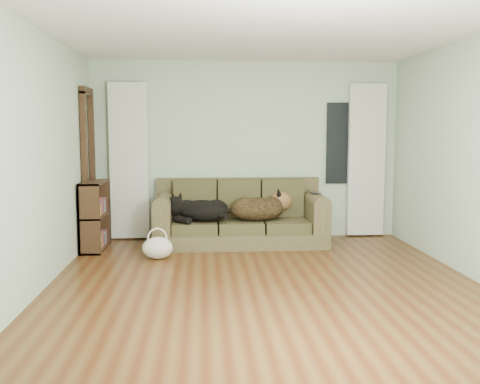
{
  "coord_description": "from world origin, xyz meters",
  "views": [
    {
      "loc": [
        -0.64,
        -5.39,
        1.6
      ],
      "look_at": [
        -0.15,
        1.6,
        0.78
      ],
      "focal_mm": 40.0,
      "sensor_mm": 36.0,
      "label": 1
    }
  ],
  "objects": [
    {
      "name": "tv_remote",
      "position": [
        0.91,
        1.83,
        0.73
      ],
      "size": [
        0.15,
        0.2,
        0.02
      ],
      "primitive_type": "cube",
      "rotation": [
        0.0,
        0.0,
        0.53
      ],
      "color": "black",
      "rests_on": "sofa"
    },
    {
      "name": "sofa",
      "position": [
        -0.12,
        1.97,
        0.45
      ],
      "size": [
        2.37,
        1.02,
        0.97
      ],
      "primitive_type": "cube",
      "color": "#33321E",
      "rests_on": "floor"
    },
    {
      "name": "dog_black_lab",
      "position": [
        -0.68,
        1.89,
        0.48
      ],
      "size": [
        0.84,
        0.71,
        0.3
      ],
      "primitive_type": "ellipsoid",
      "rotation": [
        0.0,
        0.0,
        -0.34
      ],
      "color": "black",
      "rests_on": "sofa"
    },
    {
      "name": "wall_right",
      "position": [
        2.25,
        0.0,
        1.3
      ],
      "size": [
        0.04,
        5.0,
        2.6
      ],
      "primitive_type": "cube",
      "color": "#A4BD9D",
      "rests_on": "ground"
    },
    {
      "name": "wall_back",
      "position": [
        0.0,
        2.5,
        1.3
      ],
      "size": [
        4.5,
        0.04,
        2.6
      ],
      "primitive_type": "cube",
      "color": "#A4BD9D",
      "rests_on": "ground"
    },
    {
      "name": "wall_left",
      "position": [
        -2.25,
        0.0,
        1.3
      ],
      "size": [
        0.04,
        5.0,
        2.6
      ],
      "primitive_type": "cube",
      "color": "#A4BD9D",
      "rests_on": "ground"
    },
    {
      "name": "bookshelf",
      "position": [
        -2.09,
        1.79,
        0.5
      ],
      "size": [
        0.33,
        0.75,
        0.92
      ],
      "primitive_type": "cube",
      "rotation": [
        0.0,
        0.0,
        -0.07
      ],
      "color": "black",
      "rests_on": "floor"
    },
    {
      "name": "tote_bag",
      "position": [
        -1.21,
        1.18,
        0.16
      ],
      "size": [
        0.4,
        0.33,
        0.28
      ],
      "primitive_type": "ellipsoid",
      "rotation": [
        0.0,
        0.0,
        0.08
      ],
      "color": "beige",
      "rests_on": "floor"
    },
    {
      "name": "dog_shepherd",
      "position": [
        0.15,
        1.94,
        0.49
      ],
      "size": [
        0.87,
        0.67,
        0.35
      ],
      "primitive_type": "ellipsoid",
      "rotation": [
        0.0,
        0.0,
        3.29
      ],
      "color": "black",
      "rests_on": "sofa"
    },
    {
      "name": "window_pane",
      "position": [
        1.45,
        2.47,
        1.4
      ],
      "size": [
        0.5,
        0.03,
        1.2
      ],
      "primitive_type": "cube",
      "color": "black",
      "rests_on": "wall_back"
    },
    {
      "name": "door_casing",
      "position": [
        -2.2,
        2.05,
        1.05
      ],
      "size": [
        0.07,
        0.6,
        2.1
      ],
      "primitive_type": "cube",
      "color": "black",
      "rests_on": "ground"
    },
    {
      "name": "floor",
      "position": [
        0.0,
        0.0,
        0.0
      ],
      "size": [
        5.0,
        5.0,
        0.0
      ],
      "primitive_type": "plane",
      "color": "#4A230E",
      "rests_on": "ground"
    },
    {
      "name": "ceiling",
      "position": [
        0.0,
        0.0,
        2.6
      ],
      "size": [
        5.0,
        5.0,
        0.0
      ],
      "primitive_type": "plane",
      "color": "white",
      "rests_on": "ground"
    },
    {
      "name": "curtain_right",
      "position": [
        1.8,
        2.42,
        1.15
      ],
      "size": [
        0.55,
        0.08,
        2.25
      ],
      "primitive_type": "cube",
      "color": "silver",
      "rests_on": "ground"
    },
    {
      "name": "curtain_left",
      "position": [
        -1.7,
        2.42,
        1.15
      ],
      "size": [
        0.55,
        0.08,
        2.25
      ],
      "primitive_type": "cube",
      "color": "silver",
      "rests_on": "ground"
    }
  ]
}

